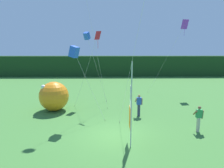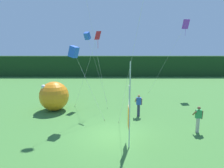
{
  "view_description": "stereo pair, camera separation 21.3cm",
  "coord_description": "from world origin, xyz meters",
  "px_view_note": "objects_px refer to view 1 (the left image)",
  "views": [
    {
      "loc": [
        -0.26,
        -11.55,
        5.37
      ],
      "look_at": [
        -0.08,
        3.04,
        2.62
      ],
      "focal_mm": 32.09,
      "sensor_mm": 36.0,
      "label": 1
    },
    {
      "loc": [
        -0.05,
        -11.56,
        5.37
      ],
      "look_at": [
        -0.08,
        3.04,
        2.62
      ],
      "focal_mm": 32.09,
      "sensor_mm": 36.0,
      "label": 2
    }
  ],
  "objects_px": {
    "person_near_banner": "(60,93)",
    "banner_flag": "(131,106)",
    "inflatable_balloon": "(54,96)",
    "folding_chair": "(61,100)",
    "kite_purple_diamond_2": "(183,27)",
    "kite_blue_box_4": "(87,36)",
    "kite_blue_box_3": "(74,52)",
    "person_mid_field": "(199,118)",
    "kite_red_diamond_0": "(96,40)",
    "person_far_left": "(139,105)"
  },
  "relations": [
    {
      "from": "person_mid_field",
      "to": "folding_chair",
      "type": "bearing_deg",
      "value": 149.36
    },
    {
      "from": "person_far_left",
      "to": "folding_chair",
      "type": "height_order",
      "value": "person_far_left"
    },
    {
      "from": "person_near_banner",
      "to": "kite_blue_box_4",
      "type": "relative_size",
      "value": 0.25
    },
    {
      "from": "kite_purple_diamond_2",
      "to": "person_mid_field",
      "type": "bearing_deg",
      "value": -103.17
    },
    {
      "from": "kite_purple_diamond_2",
      "to": "kite_blue_box_4",
      "type": "xyz_separation_m",
      "value": [
        -10.27,
        -3.55,
        -1.13
      ]
    },
    {
      "from": "inflatable_balloon",
      "to": "kite_blue_box_4",
      "type": "distance_m",
      "value": 6.34
    },
    {
      "from": "kite_red_diamond_0",
      "to": "kite_blue_box_3",
      "type": "bearing_deg",
      "value": -115.86
    },
    {
      "from": "inflatable_balloon",
      "to": "kite_purple_diamond_2",
      "type": "relative_size",
      "value": 0.3
    },
    {
      "from": "kite_red_diamond_0",
      "to": "kite_blue_box_4",
      "type": "distance_m",
      "value": 2.52
    },
    {
      "from": "inflatable_balloon",
      "to": "kite_blue_box_3",
      "type": "height_order",
      "value": "kite_blue_box_3"
    },
    {
      "from": "kite_red_diamond_0",
      "to": "person_mid_field",
      "type": "bearing_deg",
      "value": -36.59
    },
    {
      "from": "person_mid_field",
      "to": "person_near_banner",
      "type": "bearing_deg",
      "value": 146.01
    },
    {
      "from": "banner_flag",
      "to": "kite_blue_box_4",
      "type": "height_order",
      "value": "kite_blue_box_4"
    },
    {
      "from": "banner_flag",
      "to": "person_near_banner",
      "type": "distance_m",
      "value": 10.57
    },
    {
      "from": "folding_chair",
      "to": "kite_purple_diamond_2",
      "type": "height_order",
      "value": "kite_purple_diamond_2"
    },
    {
      "from": "person_near_banner",
      "to": "kite_purple_diamond_2",
      "type": "height_order",
      "value": "kite_purple_diamond_2"
    },
    {
      "from": "person_mid_field",
      "to": "kite_red_diamond_0",
      "type": "bearing_deg",
      "value": 143.41
    },
    {
      "from": "kite_blue_box_3",
      "to": "kite_red_diamond_0",
      "type": "bearing_deg",
      "value": 64.14
    },
    {
      "from": "kite_blue_box_3",
      "to": "kite_blue_box_4",
      "type": "xyz_separation_m",
      "value": [
        0.35,
        5.08,
        1.32
      ]
    },
    {
      "from": "inflatable_balloon",
      "to": "banner_flag",
      "type": "bearing_deg",
      "value": -46.44
    },
    {
      "from": "person_far_left",
      "to": "kite_blue_box_3",
      "type": "distance_m",
      "value": 6.29
    },
    {
      "from": "kite_blue_box_3",
      "to": "kite_blue_box_4",
      "type": "bearing_deg",
      "value": 86.01
    },
    {
      "from": "folding_chair",
      "to": "kite_purple_diamond_2",
      "type": "bearing_deg",
      "value": 20.93
    },
    {
      "from": "person_mid_field",
      "to": "kite_blue_box_3",
      "type": "xyz_separation_m",
      "value": [
        -8.09,
        2.17,
        4.08
      ]
    },
    {
      "from": "kite_red_diamond_0",
      "to": "kite_blue_box_3",
      "type": "relative_size",
      "value": 1.22
    },
    {
      "from": "kite_purple_diamond_2",
      "to": "kite_red_diamond_0",
      "type": "bearing_deg",
      "value": -147.87
    },
    {
      "from": "kite_blue_box_3",
      "to": "kite_purple_diamond_2",
      "type": "bearing_deg",
      "value": 39.1
    },
    {
      "from": "kite_blue_box_4",
      "to": "kite_red_diamond_0",
      "type": "bearing_deg",
      "value": -65.89
    },
    {
      "from": "person_mid_field",
      "to": "kite_blue_box_3",
      "type": "distance_m",
      "value": 9.32
    },
    {
      "from": "person_far_left",
      "to": "inflatable_balloon",
      "type": "bearing_deg",
      "value": 167.78
    },
    {
      "from": "person_mid_field",
      "to": "person_far_left",
      "type": "relative_size",
      "value": 0.99
    },
    {
      "from": "banner_flag",
      "to": "inflatable_balloon",
      "type": "xyz_separation_m",
      "value": [
        -5.82,
        6.12,
        -0.98
      ]
    },
    {
      "from": "person_far_left",
      "to": "kite_blue_box_3",
      "type": "xyz_separation_m",
      "value": [
        -4.73,
        -0.79,
        4.07
      ]
    },
    {
      "from": "person_near_banner",
      "to": "person_mid_field",
      "type": "relative_size",
      "value": 0.98
    },
    {
      "from": "banner_flag",
      "to": "kite_purple_diamond_2",
      "type": "height_order",
      "value": "kite_purple_diamond_2"
    },
    {
      "from": "folding_chair",
      "to": "kite_blue_box_3",
      "type": "bearing_deg",
      "value": -62.29
    },
    {
      "from": "kite_purple_diamond_2",
      "to": "kite_blue_box_4",
      "type": "bearing_deg",
      "value": -160.93
    },
    {
      "from": "person_near_banner",
      "to": "kite_purple_diamond_2",
      "type": "xyz_separation_m",
      "value": [
        12.93,
        3.79,
        6.55
      ]
    },
    {
      "from": "inflatable_balloon",
      "to": "person_near_banner",
      "type": "bearing_deg",
      "value": 91.92
    },
    {
      "from": "person_near_banner",
      "to": "kite_blue_box_3",
      "type": "bearing_deg",
      "value": -64.49
    },
    {
      "from": "person_mid_field",
      "to": "person_far_left",
      "type": "xyz_separation_m",
      "value": [
        -3.36,
        2.96,
        0.01
      ]
    },
    {
      "from": "person_mid_field",
      "to": "kite_purple_diamond_2",
      "type": "relative_size",
      "value": 0.2
    },
    {
      "from": "inflatable_balloon",
      "to": "folding_chair",
      "type": "xyz_separation_m",
      "value": [
        0.23,
        1.51,
        -0.73
      ]
    },
    {
      "from": "person_mid_field",
      "to": "kite_red_diamond_0",
      "type": "height_order",
      "value": "kite_red_diamond_0"
    },
    {
      "from": "folding_chair",
      "to": "kite_red_diamond_0",
      "type": "bearing_deg",
      "value": -16.3
    },
    {
      "from": "kite_purple_diamond_2",
      "to": "kite_blue_box_4",
      "type": "relative_size",
      "value": 1.23
    },
    {
      "from": "person_far_left",
      "to": "kite_red_diamond_0",
      "type": "height_order",
      "value": "kite_red_diamond_0"
    },
    {
      "from": "person_near_banner",
      "to": "banner_flag",
      "type": "bearing_deg",
      "value": -55.74
    },
    {
      "from": "person_near_banner",
      "to": "kite_purple_diamond_2",
      "type": "bearing_deg",
      "value": 16.32
    },
    {
      "from": "kite_purple_diamond_2",
      "to": "kite_blue_box_3",
      "type": "relative_size",
      "value": 1.52
    }
  ]
}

